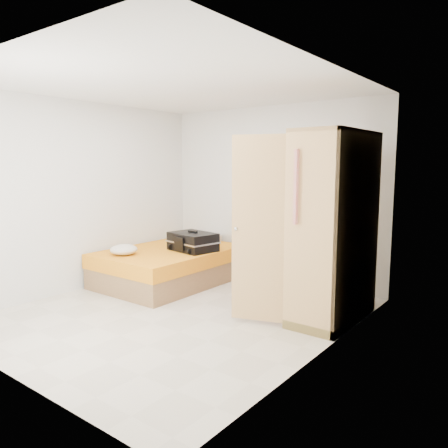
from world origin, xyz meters
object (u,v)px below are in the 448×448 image
Objects in this scene: wardrobe at (328,232)px; round_cushion at (124,250)px; person at (277,235)px; bed at (170,266)px; suitcase at (193,242)px.

wardrobe is 2.83m from round_cushion.
round_cushion is at bearing 112.35° from person.
wardrobe is at bearing -1.21° from bed.
person reaches higher than suitcase.
person is at bearing 174.47° from wardrobe.
bed is 2.61m from wardrobe.
person is (1.81, 0.01, 0.64)m from bed.
round_cushion is (-0.23, -0.66, 0.32)m from bed.
suitcase is 1.99× the size of round_cushion.
person reaches higher than round_cushion.
person is 2.17m from round_cushion.
bed is 0.96× the size of wardrobe.
suitcase is at bearing 89.11° from person.
suitcase is (-1.48, 0.13, -0.27)m from person.
bed is at bearing -147.38° from suitcase.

